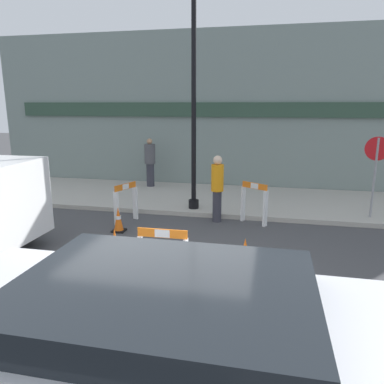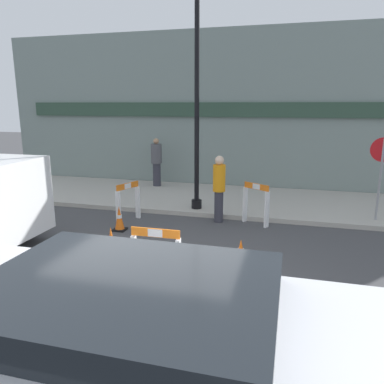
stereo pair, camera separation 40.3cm
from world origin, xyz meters
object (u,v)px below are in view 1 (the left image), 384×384
(streetlamp_post, at_px, (194,58))
(person_pedestrian, at_px, (150,161))
(person_worker, at_px, (217,186))
(stop_sign, at_px, (376,164))
(parked_car_1, at_px, (166,366))

(streetlamp_post, height_order, person_pedestrian, streetlamp_post)
(streetlamp_post, relative_size, person_worker, 3.68)
(stop_sign, bearing_deg, streetlamp_post, 8.04)
(streetlamp_post, bearing_deg, person_pedestrian, 129.91)
(streetlamp_post, bearing_deg, stop_sign, 1.50)
(stop_sign, distance_m, person_worker, 4.03)
(streetlamp_post, height_order, parked_car_1, streetlamp_post)
(stop_sign, xyz_separation_m, person_worker, (-3.90, -0.81, -0.58))
(person_pedestrian, bearing_deg, parked_car_1, 88.02)
(streetlamp_post, xyz_separation_m, parked_car_1, (1.36, -7.49, -3.18))
(streetlamp_post, xyz_separation_m, stop_sign, (4.66, 0.12, -2.62))
(stop_sign, distance_m, person_pedestrian, 7.20)
(stop_sign, relative_size, person_worker, 1.20)
(streetlamp_post, relative_size, stop_sign, 3.06)
(stop_sign, bearing_deg, person_pedestrian, -12.97)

